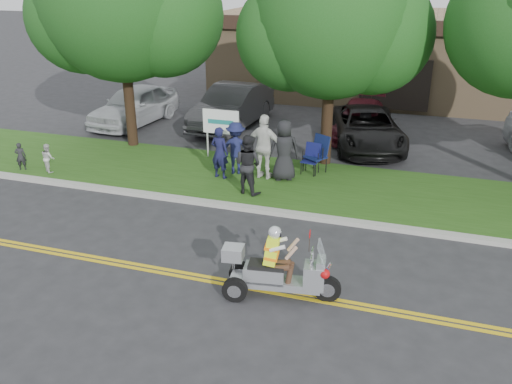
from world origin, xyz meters
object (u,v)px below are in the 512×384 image
(lawn_chair_b, at_px, (312,156))
(parked_car_mid, at_px, (367,128))
(parked_car_left, at_px, (232,106))
(trike_scooter, at_px, (276,272))
(spectator_adult_mid, at_px, (248,164))
(parked_car_right, at_px, (360,120))
(lawn_chair_a, at_px, (318,152))
(spectator_adult_right, at_px, (265,147))
(parked_car_far_left, at_px, (134,105))
(spectator_adult_left, at_px, (220,153))

(lawn_chair_b, height_order, parked_car_mid, parked_car_mid)
(parked_car_left, bearing_deg, trike_scooter, -61.98)
(spectator_adult_mid, bearing_deg, lawn_chair_b, -105.83)
(spectator_adult_mid, distance_m, parked_car_right, 7.31)
(trike_scooter, bearing_deg, lawn_chair_a, 87.13)
(parked_car_right, bearing_deg, trike_scooter, -91.52)
(spectator_adult_right, xyz_separation_m, parked_car_far_left, (-7.03, 4.55, -0.30))
(lawn_chair_a, relative_size, parked_car_mid, 0.23)
(trike_scooter, relative_size, parked_car_right, 0.53)
(trike_scooter, relative_size, parked_car_far_left, 0.50)
(spectator_adult_left, bearing_deg, parked_car_left, -63.10)
(lawn_chair_a, bearing_deg, spectator_adult_mid, -91.90)
(spectator_adult_left, bearing_deg, spectator_adult_mid, 154.01)
(lawn_chair_b, distance_m, spectator_adult_right, 1.60)
(trike_scooter, relative_size, parked_car_left, 0.46)
(lawn_chair_a, relative_size, parked_car_far_left, 0.25)
(lawn_chair_a, distance_m, spectator_adult_left, 3.08)
(spectator_adult_left, bearing_deg, lawn_chair_a, -141.44)
(parked_car_far_left, relative_size, parked_car_right, 1.06)
(spectator_adult_mid, bearing_deg, lawn_chair_a, -106.53)
(parked_car_far_left, bearing_deg, parked_car_right, 12.50)
(parked_car_right, bearing_deg, lawn_chair_a, -99.61)
(parked_car_left, bearing_deg, spectator_adult_left, -69.44)
(lawn_chair_a, relative_size, lawn_chair_b, 1.23)
(lawn_chair_a, xyz_separation_m, spectator_adult_mid, (-1.51, -2.33, 0.21))
(lawn_chair_a, relative_size, spectator_adult_left, 0.72)
(lawn_chair_a, distance_m, parked_car_right, 4.69)
(lawn_chair_b, distance_m, spectator_adult_mid, 2.56)
(parked_car_right, bearing_deg, spectator_adult_mid, -108.80)
(spectator_adult_mid, height_order, spectator_adult_right, spectator_adult_right)
(spectator_adult_left, relative_size, spectator_adult_right, 0.81)
(lawn_chair_b, height_order, parked_car_right, parked_car_right)
(parked_car_mid, xyz_separation_m, parked_car_right, (-0.41, 1.31, -0.05))
(trike_scooter, bearing_deg, parked_car_mid, 79.48)
(spectator_adult_left, bearing_deg, lawn_chair_b, -143.25)
(lawn_chair_a, distance_m, parked_car_far_left, 9.14)
(parked_car_left, relative_size, parked_car_mid, 1.03)
(trike_scooter, height_order, spectator_adult_mid, spectator_adult_mid)
(lawn_chair_b, height_order, parked_car_far_left, parked_car_far_left)
(parked_car_left, bearing_deg, lawn_chair_a, -40.50)
(trike_scooter, xyz_separation_m, parked_car_right, (0.01, 11.62, 0.10))
(lawn_chair_b, xyz_separation_m, parked_car_left, (-4.30, 4.53, 0.21))
(trike_scooter, xyz_separation_m, parked_car_far_left, (-9.10, 10.47, 0.26))
(spectator_adult_right, bearing_deg, parked_car_mid, -113.43)
(parked_car_far_left, height_order, parked_car_mid, parked_car_far_left)
(spectator_adult_left, height_order, spectator_adult_mid, spectator_adult_mid)
(trike_scooter, xyz_separation_m, spectator_adult_right, (-2.07, 5.92, 0.55))
(spectator_adult_left, bearing_deg, parked_car_far_left, -30.73)
(lawn_chair_a, relative_size, parked_car_left, 0.22)
(trike_scooter, relative_size, spectator_adult_mid, 1.38)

